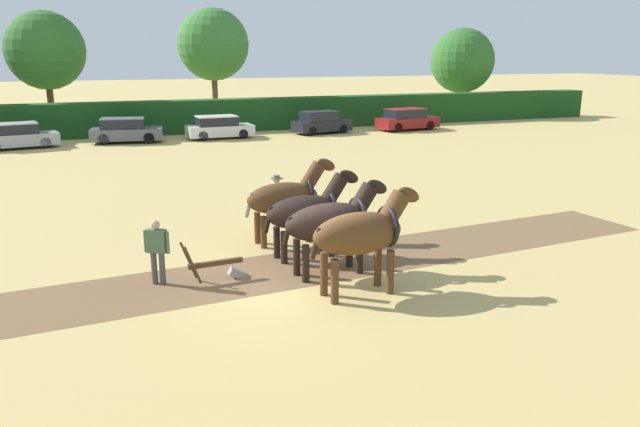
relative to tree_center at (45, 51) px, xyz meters
The scene contains 18 objects.
ground_plane 34.77m from the tree_center, 79.16° to the right, with size 240.00×240.00×0.00m, color tan.
plowed_furrow_strip 33.48m from the tree_center, 85.30° to the right, with size 30.13×2.69×0.01m, color brown.
hedgerow 8.61m from the tree_center, 29.43° to the right, with size 71.12×1.68×2.22m, color #194719.
tree_center is the anchor object (origin of this frame).
tree_center_right 11.66m from the tree_center, ahead, with size 5.36×5.36×8.63m.
tree_right 32.74m from the tree_center, ahead, with size 5.44×5.44×7.40m.
draft_horse_lead_left 35.79m from the tree_center, 77.82° to the right, with size 2.84×1.17×2.48m.
draft_horse_lead_right 34.34m from the tree_center, 77.49° to the right, with size 2.93×1.16×2.37m.
draft_horse_trail_left 32.90m from the tree_center, 77.12° to the right, with size 2.84×1.10×2.37m.
draft_horse_trail_right 31.44m from the tree_center, 76.72° to the right, with size 2.90×1.11×2.46m.
plow 33.49m from the tree_center, 81.86° to the right, with size 1.60×0.49×1.13m.
farmer_at_plow 32.97m from the tree_center, 84.31° to the right, with size 0.56×0.42×1.58m.
farmer_beside_team 29.73m from the tree_center, 75.34° to the right, with size 0.40×0.63×1.62m.
parked_car_center_left 9.02m from the tree_center, 102.93° to the right, with size 4.53×2.50×1.48m.
parked_car_center 9.57m from the tree_center, 58.65° to the right, with size 4.45×2.43×1.51m.
parked_car_center_right 13.28m from the tree_center, 35.86° to the right, with size 4.22×1.97×1.45m.
parked_car_right 19.14m from the tree_center, 22.75° to the right, with size 4.14×2.33×1.52m.
parked_car_far_right 25.11m from the tree_center, 18.06° to the right, with size 4.62×2.26×1.53m.
Camera 1 is at (-4.62, -13.22, 5.37)m, focal length 35.00 mm.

